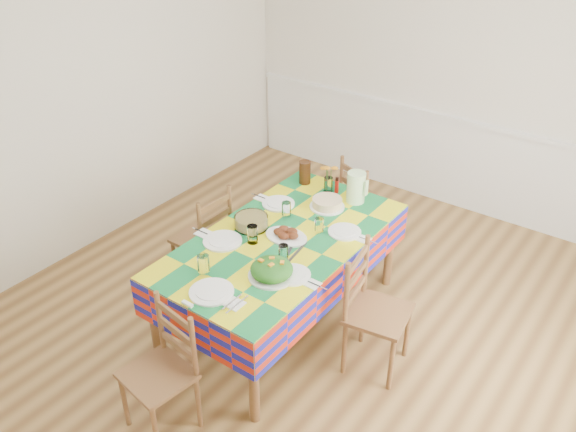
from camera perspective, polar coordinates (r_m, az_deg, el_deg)
The scene contains 22 objects.
room at distance 3.83m, azimuth 1.45°, elevation 4.16°, with size 4.58×5.08×2.78m.
wainscot at distance 6.21m, azimuth 14.62°, elevation 5.34°, with size 4.41×0.06×0.92m.
dining_table at distance 4.33m, azimuth -0.57°, elevation -2.98°, with size 1.02×1.90×0.74m.
setting_near_head at distance 3.85m, azimuth -7.37°, elevation -6.15°, with size 0.45×0.30×0.13m.
setting_left_near at distance 4.25m, azimuth -5.20°, elevation -2.07°, with size 0.50×0.30×0.13m.
setting_left_far at distance 4.62m, azimuth -0.70°, elevation 0.99°, with size 0.46×0.27×0.12m.
setting_right_near at distance 3.96m, azimuth 0.17°, elevation -4.78°, with size 0.45×0.26×0.12m.
setting_right_far at distance 4.34m, azimuth 4.52°, elevation -1.28°, with size 0.45×0.26×0.11m.
meat_platter at distance 4.28m, azimuth -0.16°, elevation -1.73°, with size 0.32×0.23×0.06m.
salad_platter at distance 3.89m, azimuth -1.54°, elevation -5.07°, with size 0.31×0.31×0.13m.
pasta_bowl at distance 4.40m, azimuth -3.45°, elevation -0.53°, with size 0.25×0.25×0.09m.
cake at distance 4.64m, azimuth 3.69°, elevation 1.19°, with size 0.27×0.27×0.07m.
serving_utensils at distance 4.13m, azimuth 0.42°, elevation -3.43°, with size 0.13×0.30×0.01m.
flower_vase at distance 4.84m, azimuth 3.79°, elevation 3.34°, with size 0.14×0.12×0.23m.
hot_sauce at distance 4.84m, azimuth 4.58°, elevation 2.90°, with size 0.03×0.03×0.13m, color red.
green_pitcher at distance 4.70m, azimuth 6.38°, elevation 2.69°, with size 0.14×0.14×0.25m, color #C6F2AB.
tea_pitcher at distance 4.96m, azimuth 1.59°, elevation 4.12°, with size 0.10×0.10×0.19m, color black.
name_card at distance 3.74m, azimuth -9.38°, elevation -8.12°, with size 0.08×0.02×0.02m, color white.
chair_near at distance 3.80m, azimuth -11.64°, elevation -14.09°, with size 0.43×0.42×0.86m.
chair_far at distance 5.32m, azimuth 7.04°, elevation 0.93°, with size 0.49×0.48×0.87m.
chair_left at distance 4.87m, azimuth -7.74°, elevation -2.15°, with size 0.38×0.39×0.89m.
chair_right at distance 4.13m, azimuth 7.94°, elevation -8.85°, with size 0.45×0.46×0.91m.
Camera 1 is at (1.93, -2.81, 3.09)m, focal length 38.00 mm.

